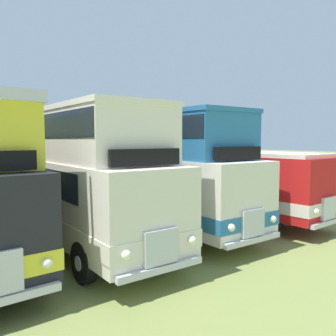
{
  "coord_description": "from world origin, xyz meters",
  "views": [
    {
      "loc": [
        0.28,
        -11.69,
        3.52
      ],
      "look_at": [
        9.27,
        -0.47,
        2.35
      ],
      "focal_mm": 37.91,
      "sensor_mm": 36.0,
      "label": 1
    }
  ],
  "objects": [
    {
      "name": "bus_eighth_in_row",
      "position": [
        12.26,
        0.03,
        1.76
      ],
      "size": [
        2.8,
        11.36,
        2.99
      ],
      "color": "red",
      "rests_on": "ground"
    },
    {
      "name": "bus_seventh_in_row",
      "position": [
        8.77,
        0.08,
        2.47
      ],
      "size": [
        3.02,
        10.8,
        4.49
      ],
      "color": "silver",
      "rests_on": "ground"
    },
    {
      "name": "bus_sixth_in_row",
      "position": [
        5.26,
        0.15,
        2.47
      ],
      "size": [
        2.98,
        11.24,
        4.49
      ],
      "color": "silver",
      "rests_on": "ground"
    }
  ]
}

